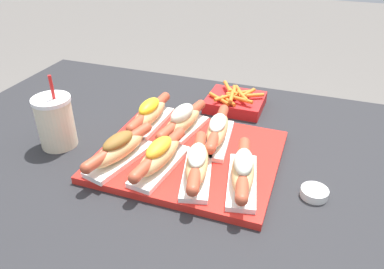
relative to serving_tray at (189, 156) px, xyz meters
name	(u,v)px	position (x,y,z in m)	size (l,w,h in m)	color
patio_table	(181,257)	(-0.03, 0.01, -0.39)	(1.38, 0.94, 0.76)	#232326
serving_tray	(189,156)	(0.00, 0.00, 0.00)	(0.42, 0.36, 0.02)	red
hot_dog_0	(119,149)	(-0.14, -0.09, 0.04)	(0.10, 0.22, 0.07)	white
hot_dog_1	(159,156)	(-0.04, -0.08, 0.04)	(0.08, 0.22, 0.07)	white
hot_dog_2	(197,163)	(0.05, -0.08, 0.04)	(0.10, 0.22, 0.07)	white
hot_dog_3	(243,171)	(0.15, -0.07, 0.04)	(0.10, 0.22, 0.07)	white
hot_dog_4	(150,114)	(-0.15, 0.09, 0.04)	(0.07, 0.23, 0.07)	white
hot_dog_5	(182,121)	(-0.05, 0.08, 0.04)	(0.09, 0.22, 0.08)	white
hot_dog_6	(218,130)	(0.05, 0.07, 0.04)	(0.08, 0.22, 0.07)	white
sauce_bowl	(314,192)	(0.30, -0.04, 0.00)	(0.06, 0.06, 0.02)	white
drink_cup	(56,122)	(-0.34, -0.05, 0.06)	(0.09, 0.09, 0.19)	beige
fries_basket	(235,101)	(0.04, 0.30, 0.01)	(0.17, 0.15, 0.06)	red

